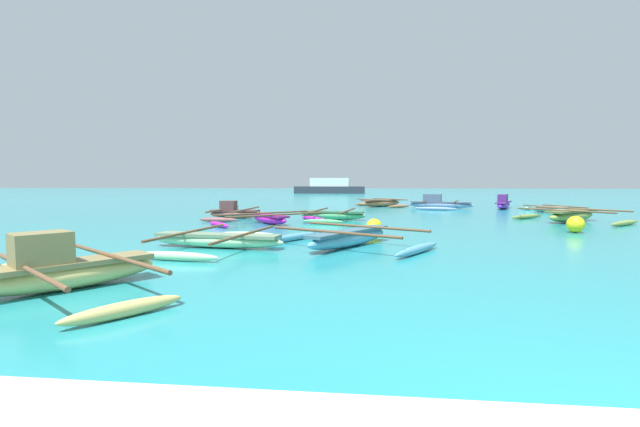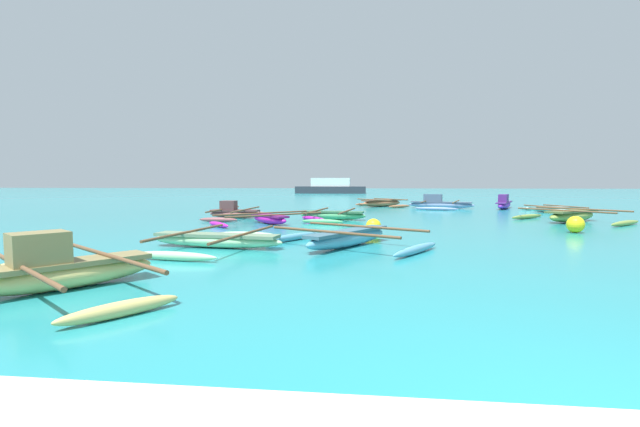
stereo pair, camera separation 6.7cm
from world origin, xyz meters
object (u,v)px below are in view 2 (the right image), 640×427
Objects in this scene: moored_boat_5 at (382,203)px; moored_boat_9 at (554,209)px; moored_boat_1 at (440,204)px; mooring_buoy_1 at (373,226)px; mooring_buoy_0 at (575,224)px; moored_boat_3 at (572,216)px; moored_boat_2 at (504,204)px; moored_boat_7 at (234,212)px; moored_boat_10 at (333,215)px; moored_boat_6 at (61,270)px; moored_boat_8 at (216,240)px; moored_boat_4 at (269,219)px; moored_boat_0 at (349,238)px; distant_ferry at (331,187)px.

moored_boat_9 is at bearing -66.88° from moored_boat_5.
moored_boat_1 is 15.09m from mooring_buoy_1.
mooring_buoy_0 is (-3.67, -10.43, 0.11)m from moored_boat_9.
moored_boat_1 reaches higher than moored_boat_3.
moored_boat_2 is at bearing 48.16° from moored_boat_3.
moored_boat_10 is at bearing -5.00° from moored_boat_7.
moored_boat_6 is 8.81× the size of mooring_buoy_1.
moored_boat_8 is at bearing 25.27° from moored_boat_6.
moored_boat_9 is at bearing 20.71° from moored_boat_7.
moored_boat_6 reaches higher than moored_boat_1.
moored_boat_4 is 1.14× the size of moored_boat_9.
moored_boat_4 is at bearing -168.62° from moored_boat_9.
moored_boat_7 is (-14.95, -8.86, -0.06)m from moored_boat_2.
moored_boat_9 is at bearing -7.02° from moored_boat_0.
moored_boat_7 is at bearing -178.56° from moored_boat_10.
moored_boat_5 is (-7.69, 1.46, -0.07)m from moored_boat_2.
moored_boat_0 is at bearing -136.38° from moored_boat_5.
moored_boat_4 is 10.97m from mooring_buoy_0.
mooring_buoy_0 is (11.63, 8.82, -0.03)m from moored_boat_6.
moored_boat_6 is (-0.84, -10.75, 0.10)m from moored_boat_4.
moored_boat_5 is (-7.61, 10.73, -0.00)m from moored_boat_3.
moored_boat_4 is 10.78m from moored_boat_6.
moored_boat_8 is (0.07, -6.33, -0.01)m from moored_boat_4.
moored_boat_5 is at bearing 135.80° from moored_boat_9.
moored_boat_1 reaches higher than mooring_buoy_1.
moored_boat_7 is at bearing 112.58° from moored_boat_8.
distant_ferry reaches higher than moored_boat_3.
moored_boat_2 is at bearing 62.56° from moored_boat_8.
moored_boat_2 is 0.91× the size of moored_boat_8.
moored_boat_5 is at bearing 84.62° from moored_boat_10.
moored_boat_10 is at bearing 82.34° from moored_boat_8.
distant_ferry is at bearing 45.18° from moored_boat_2.
moored_boat_7 is at bearing 43.11° from moored_boat_6.
moored_boat_6 is 4.52m from moored_boat_8.
moored_boat_6 is (-13.48, -22.25, -0.02)m from moored_boat_2.
moored_boat_8 is at bearing -140.51° from mooring_buoy_1.
moored_boat_0 is at bearing -90.22° from moored_boat_1.
mooring_buoy_0 is at bearing -154.46° from moored_boat_3.
mooring_buoy_0 is at bearing -31.77° from moored_boat_0.
moored_boat_6 reaches higher than moored_boat_3.
moored_boat_2 is 0.36× the size of distant_ferry.
moored_boat_0 is 7.95m from moored_boat_10.
mooring_buoy_1 is at bearing -39.73° from moored_boat_7.
moored_boat_4 is 13.87m from moored_boat_5.
moored_boat_3 is at bearing -72.88° from distant_ferry.
moored_boat_5 is at bearing 26.04° from moored_boat_0.
moored_boat_10 reaches higher than moored_boat_8.
mooring_buoy_0 is 1.11× the size of mooring_buoy_1.
moored_boat_1 is at bearing 72.07° from moored_boat_8.
moored_boat_0 is 0.43× the size of distant_ferry.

